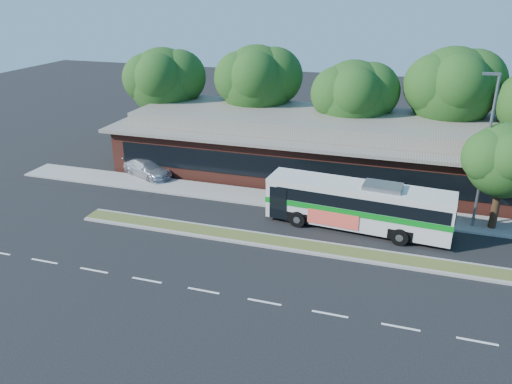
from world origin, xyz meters
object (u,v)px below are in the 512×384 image
sidewalk_tree (511,159)px  lamp_post (486,149)px  sedan (147,168)px  transit_bus (359,203)px

sidewalk_tree → lamp_post: bearing=-170.7°
sedan → sidewalk_tree: 24.33m
transit_bus → sedan: 16.59m
transit_bus → sedan: bearing=171.1°
lamp_post → sidewalk_tree: bearing=9.3°
sedan → lamp_post: bearing=-69.9°
transit_bus → sedan: (-16.07, 4.01, -1.02)m
lamp_post → transit_bus: (-6.50, -2.21, -3.23)m
lamp_post → sedan: (-22.57, 1.80, -4.25)m
sedan → sidewalk_tree: (24.00, -1.57, 3.73)m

